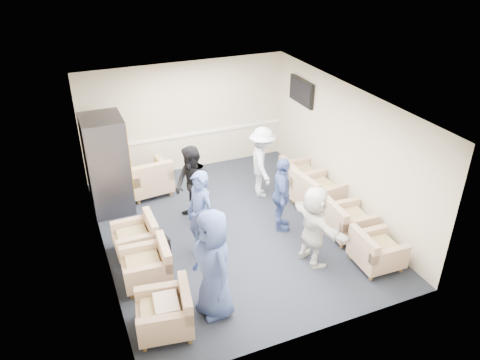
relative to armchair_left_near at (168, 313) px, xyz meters
name	(u,v)px	position (x,y,z in m)	size (l,w,h in m)	color
floor	(233,229)	(1.90, 2.10, -0.32)	(6.00, 6.00, 0.00)	black
ceiling	(232,102)	(1.90, 2.10, 2.38)	(6.00, 6.00, 0.00)	silver
back_wall	(186,117)	(1.90, 5.10, 1.03)	(5.00, 0.02, 2.70)	beige
front_wall	(314,263)	(1.90, -0.90, 1.03)	(5.00, 0.02, 2.70)	beige
left_wall	(97,196)	(-0.60, 2.10, 1.03)	(0.02, 6.00, 2.70)	beige
right_wall	(345,149)	(4.40, 2.10, 1.03)	(0.02, 6.00, 2.70)	beige
chair_rail	(188,135)	(1.90, 5.08, 0.58)	(4.98, 0.04, 0.06)	white
tv	(301,92)	(4.34, 3.90, 1.72)	(0.10, 1.00, 0.58)	black
armchair_left_near	(168,313)	(0.00, 0.00, 0.00)	(0.93, 0.93, 0.65)	tan
armchair_left_mid	(149,266)	(0.00, 1.20, -0.01)	(0.83, 0.83, 0.63)	tan
armchair_left_far	(138,238)	(0.00, 2.10, -0.02)	(0.77, 0.77, 0.61)	tan
armchair_right_near	(375,252)	(3.80, 0.06, -0.01)	(0.80, 0.80, 0.62)	tan
armchair_right_midnear	(346,222)	(3.86, 1.05, 0.00)	(0.84, 0.84, 0.64)	tan
armchair_right_midfar	(315,193)	(3.84, 2.20, 0.03)	(0.99, 0.99, 0.72)	tan
armchair_right_far	(298,176)	(3.93, 3.10, -0.01)	(0.80, 0.80, 0.62)	tan
armchair_corner	(149,179)	(0.68, 4.18, 0.05)	(1.03, 1.03, 0.75)	tan
vending_machine	(107,164)	(-0.20, 3.90, 0.72)	(0.84, 0.99, 2.08)	#4D4D55
backpack	(161,246)	(0.33, 1.74, -0.06)	(0.34, 0.28, 0.52)	black
pillow	(166,304)	(-0.01, 0.01, 0.17)	(0.46, 0.35, 0.13)	beige
person_front_left	(213,264)	(0.78, 0.11, 0.60)	(0.90, 0.59, 1.84)	#3A4F8D
person_mid_left	(200,216)	(1.05, 1.57, 0.54)	(0.63, 0.41, 1.72)	#3A4F8D
person_back_left	(192,186)	(1.26, 2.67, 0.52)	(0.82, 0.64, 1.68)	black
person_back_right	(262,162)	(3.02, 3.16, 0.49)	(1.05, 0.60, 1.63)	white
person_mid_right	(282,195)	(2.80, 1.78, 0.46)	(0.91, 0.38, 1.56)	#3A4F8D
person_front_right	(314,226)	(2.83, 0.60, 0.45)	(1.44, 0.46, 1.55)	silver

